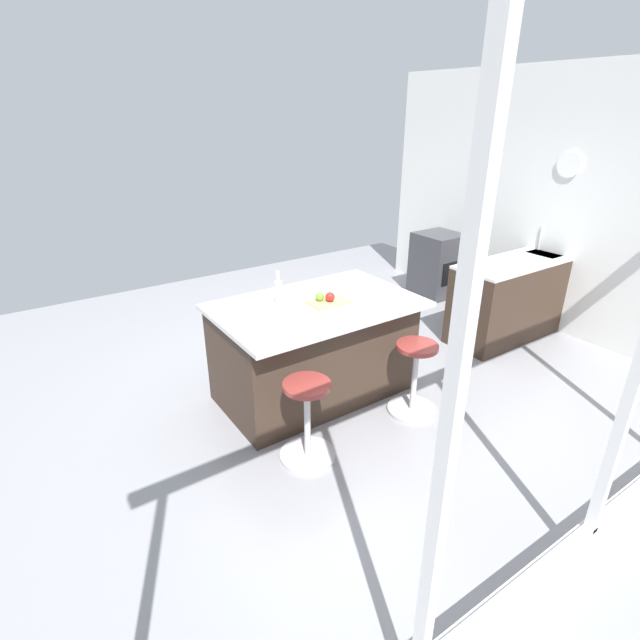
% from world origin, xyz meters
% --- Properties ---
extents(ground_plane, '(7.84, 7.84, 0.00)m').
position_xyz_m(ground_plane, '(0.00, 0.00, 0.00)').
color(ground_plane, gray).
extents(window_panel_rear, '(6.03, 0.12, 2.97)m').
position_xyz_m(window_panel_rear, '(-0.00, 2.45, 0.94)').
color(window_panel_rear, silver).
rests_on(window_panel_rear, ground_plane).
extents(interior_partition_left, '(0.15, 4.90, 2.97)m').
position_xyz_m(interior_partition_left, '(-3.01, 0.00, 1.49)').
color(interior_partition_left, silver).
rests_on(interior_partition_left, ground_plane).
extents(sink_cabinet, '(2.23, 0.60, 1.20)m').
position_xyz_m(sink_cabinet, '(-2.67, 0.19, 0.47)').
color(sink_cabinet, '#38281E').
rests_on(sink_cabinet, ground_plane).
extents(oven_range, '(0.60, 0.61, 0.89)m').
position_xyz_m(oven_range, '(-2.66, -1.28, 0.45)').
color(oven_range, '#38383D').
rests_on(oven_range, ground_plane).
extents(kitchen_island, '(1.78, 1.15, 0.94)m').
position_xyz_m(kitchen_island, '(0.29, -0.03, 0.47)').
color(kitchen_island, '#38281E').
rests_on(kitchen_island, ground_plane).
extents(stool_by_window, '(0.44, 0.44, 0.67)m').
position_xyz_m(stool_by_window, '(-0.27, 0.72, 0.32)').
color(stool_by_window, '#B7B7BC').
rests_on(stool_by_window, ground_plane).
extents(stool_middle, '(0.44, 0.44, 0.67)m').
position_xyz_m(stool_middle, '(0.85, 0.72, 0.32)').
color(stool_middle, '#B7B7BC').
rests_on(stool_middle, ground_plane).
extents(cutting_board, '(0.36, 0.24, 0.02)m').
position_xyz_m(cutting_board, '(0.19, 0.06, 0.95)').
color(cutting_board, tan).
rests_on(cutting_board, kitchen_island).
extents(apple_green, '(0.08, 0.08, 0.08)m').
position_xyz_m(apple_green, '(0.26, 0.02, 1.00)').
color(apple_green, '#609E2D').
rests_on(apple_green, cutting_board).
extents(apple_red, '(0.08, 0.08, 0.08)m').
position_xyz_m(apple_red, '(0.19, 0.08, 1.00)').
color(apple_red, red).
rests_on(apple_red, cutting_board).
extents(water_bottle, '(0.06, 0.06, 0.31)m').
position_xyz_m(water_bottle, '(0.58, -0.14, 1.06)').
color(water_bottle, silver).
rests_on(water_bottle, kitchen_island).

